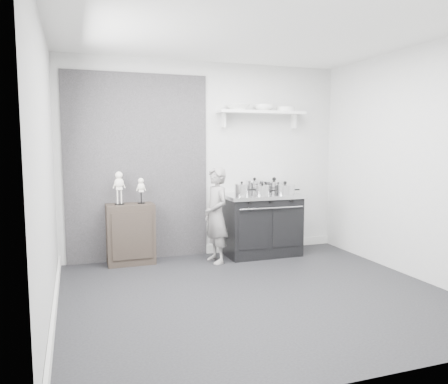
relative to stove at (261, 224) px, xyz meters
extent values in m
plane|color=black|center=(-0.72, -1.48, -0.44)|extent=(4.00, 4.00, 0.00)
cube|color=beige|center=(-0.72, 0.32, 0.91)|extent=(4.00, 0.02, 2.70)
cube|color=beige|center=(-0.72, -3.28, 0.91)|extent=(4.00, 0.02, 2.70)
cube|color=beige|center=(-2.72, -1.48, 0.91)|extent=(0.02, 3.60, 2.70)
cube|color=beige|center=(1.28, -1.48, 0.91)|extent=(0.02, 3.60, 2.70)
cube|color=silver|center=(-0.72, -1.48, 2.26)|extent=(4.00, 3.60, 0.02)
cube|color=black|center=(-1.67, 0.31, 0.81)|extent=(1.90, 0.02, 2.50)
cube|color=silver|center=(0.28, 0.30, -0.38)|extent=(2.00, 0.03, 0.12)
cube|color=silver|center=(-2.70, -1.48, -0.38)|extent=(0.03, 3.60, 0.12)
cube|color=silver|center=(0.08, 0.19, 1.58)|extent=(1.30, 0.26, 0.04)
cube|color=silver|center=(-0.47, 0.26, 1.46)|extent=(0.03, 0.12, 0.20)
cube|color=silver|center=(0.63, 0.26, 1.46)|extent=(0.03, 0.12, 0.20)
cube|color=black|center=(0.00, 0.00, -0.03)|extent=(1.02, 0.61, 0.82)
cube|color=silver|center=(0.00, 0.00, 0.41)|extent=(1.09, 0.66, 0.05)
cube|color=black|center=(-0.25, -0.30, -0.01)|extent=(0.43, 0.02, 0.53)
cube|color=black|center=(0.25, -0.30, -0.01)|extent=(0.43, 0.02, 0.53)
cylinder|color=silver|center=(0.00, -0.33, 0.28)|extent=(0.92, 0.02, 0.02)
cylinder|color=black|center=(-0.31, -0.32, 0.36)|extent=(0.04, 0.03, 0.04)
cylinder|color=black|center=(0.00, -0.32, 0.36)|extent=(0.04, 0.03, 0.04)
cylinder|color=black|center=(0.31, -0.32, 0.36)|extent=(0.04, 0.03, 0.04)
cube|color=black|center=(-1.82, 0.13, -0.04)|extent=(0.61, 0.36, 0.79)
imported|color=slate|center=(-0.73, -0.18, 0.19)|extent=(0.37, 0.50, 1.27)
cylinder|color=silver|center=(-0.34, -0.08, 0.50)|extent=(0.19, 0.19, 0.15)
cylinder|color=silver|center=(-0.34, -0.08, 0.58)|extent=(0.20, 0.20, 0.02)
sphere|color=black|center=(-0.34, -0.08, 0.61)|extent=(0.03, 0.03, 0.03)
cylinder|color=black|center=(-0.20, -0.08, 0.50)|extent=(0.10, 0.02, 0.02)
cylinder|color=silver|center=(-0.06, 0.11, 0.52)|extent=(0.24, 0.24, 0.17)
cylinder|color=silver|center=(-0.06, 0.11, 0.61)|extent=(0.25, 0.25, 0.02)
sphere|color=black|center=(-0.06, 0.11, 0.64)|extent=(0.04, 0.04, 0.04)
cylinder|color=black|center=(0.10, 0.11, 0.52)|extent=(0.10, 0.02, 0.02)
cylinder|color=silver|center=(0.24, 0.12, 0.51)|extent=(0.32, 0.32, 0.15)
cylinder|color=silver|center=(0.24, 0.12, 0.59)|extent=(0.33, 0.33, 0.02)
sphere|color=black|center=(0.24, 0.12, 0.63)|extent=(0.06, 0.06, 0.06)
cylinder|color=black|center=(0.45, 0.12, 0.51)|extent=(0.10, 0.02, 0.02)
cylinder|color=silver|center=(0.27, -0.18, 0.49)|extent=(0.27, 0.27, 0.13)
cylinder|color=silver|center=(0.27, -0.18, 0.56)|extent=(0.28, 0.28, 0.02)
sphere|color=black|center=(0.27, -0.18, 0.60)|extent=(0.05, 0.05, 0.05)
cylinder|color=black|center=(0.45, -0.18, 0.49)|extent=(0.10, 0.02, 0.02)
cylinder|color=silver|center=(-0.07, -0.18, 0.49)|extent=(0.20, 0.20, 0.12)
cylinder|color=silver|center=(-0.07, -0.18, 0.56)|extent=(0.21, 0.21, 0.02)
sphere|color=black|center=(-0.07, -0.18, 0.59)|extent=(0.04, 0.04, 0.04)
cylinder|color=black|center=(0.07, -0.18, 0.49)|extent=(0.10, 0.02, 0.02)
imported|color=white|center=(-0.29, 0.19, 1.64)|extent=(0.32, 0.32, 0.08)
imported|color=white|center=(0.11, 0.19, 1.64)|extent=(0.27, 0.27, 0.08)
cylinder|color=silver|center=(0.45, 0.19, 1.63)|extent=(0.26, 0.26, 0.06)
camera|label=1|loc=(-2.49, -5.59, 1.15)|focal=35.00mm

